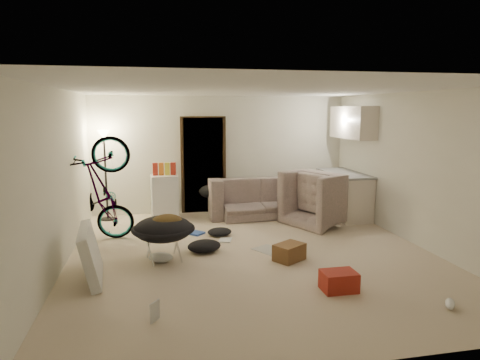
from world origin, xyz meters
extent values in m
cube|color=beige|center=(0.00, 0.00, -0.01)|extent=(5.50, 6.00, 0.02)
cube|color=white|center=(0.00, 0.00, 2.51)|extent=(5.50, 6.00, 0.02)
cube|color=white|center=(0.00, 3.01, 1.25)|extent=(5.50, 0.02, 2.50)
cube|color=white|center=(0.00, -3.01, 1.25)|extent=(5.50, 0.02, 2.50)
cube|color=white|center=(-2.76, 0.00, 1.25)|extent=(0.02, 6.00, 2.50)
cube|color=white|center=(2.76, 0.00, 1.25)|extent=(0.02, 6.00, 2.50)
cube|color=black|center=(-0.40, 2.97, 1.02)|extent=(0.85, 0.10, 2.04)
cube|color=#312111|center=(-0.40, 2.94, 1.02)|extent=(0.97, 0.04, 2.10)
cylinder|color=black|center=(-2.40, 2.65, 0.01)|extent=(0.28, 0.28, 0.03)
cylinder|color=black|center=(-2.40, 2.65, 0.85)|extent=(0.04, 0.04, 1.70)
cone|color=#FFE0A5|center=(-2.40, 2.65, 1.72)|extent=(0.24, 0.24, 0.18)
cube|color=silver|center=(2.43, 2.00, 0.44)|extent=(0.60, 1.50, 0.88)
cube|color=gray|center=(2.43, 2.00, 0.90)|extent=(0.64, 1.54, 0.04)
cube|color=silver|center=(2.56, 2.00, 1.95)|extent=(0.38, 1.40, 0.65)
imported|color=#3C433B|center=(0.68, 2.45, 0.31)|extent=(2.17, 0.94, 0.62)
imported|color=#3C433B|center=(1.84, 1.57, 0.38)|extent=(1.43, 1.50, 0.76)
imported|color=black|center=(-2.30, 1.18, 0.48)|extent=(1.85, 0.86, 1.05)
imported|color=#9E2417|center=(-1.54, -1.92, 0.01)|extent=(0.27, 0.26, 0.02)
cube|color=white|center=(-1.26, 2.55, 0.45)|extent=(0.55, 0.55, 0.90)
cube|color=#9E2417|center=(-1.43, 2.55, 1.00)|extent=(0.11, 0.08, 0.30)
cube|color=orange|center=(-1.31, 2.55, 1.00)|extent=(0.10, 0.07, 0.30)
cube|color=gold|center=(-1.19, 2.55, 1.00)|extent=(0.10, 0.07, 0.30)
cube|color=#9E2417|center=(-1.07, 2.55, 1.00)|extent=(0.12, 0.09, 0.30)
cylinder|color=silver|center=(-1.35, 0.02, 0.22)|extent=(0.61, 0.61, 0.43)
ellipsoid|color=black|center=(-1.35, 0.02, 0.48)|extent=(0.86, 0.86, 0.36)
torus|color=black|center=(-1.35, 0.02, 0.48)|extent=(0.93, 0.93, 0.07)
ellipsoid|color=#4F3A1B|center=(-1.30, -0.01, 0.59)|extent=(0.58, 0.52, 0.22)
ellipsoid|color=black|center=(-0.27, 2.45, 0.54)|extent=(0.62, 0.54, 0.28)
cube|color=silver|center=(-2.30, -0.53, 0.35)|extent=(0.36, 1.07, 0.70)
cube|color=brown|center=(0.47, -0.36, 0.12)|extent=(0.53, 0.50, 0.25)
cube|color=#9E2417|center=(0.73, -1.51, 0.12)|extent=(0.42, 0.31, 0.24)
cylinder|color=beige|center=(0.64, -0.10, 0.07)|extent=(0.15, 0.15, 0.15)
cone|color=beige|center=(0.64, -0.10, 0.18)|extent=(0.08, 0.08, 0.06)
cube|color=#B2AEA4|center=(0.31, 0.14, 0.00)|extent=(0.57, 0.61, 0.01)
cube|color=#3053B0|center=(-0.78, 1.30, 0.02)|extent=(0.40, 0.40, 0.03)
cube|color=silver|center=(-0.30, 0.76, 0.01)|extent=(0.27, 0.31, 0.02)
ellipsoid|color=#3053B0|center=(0.58, 2.55, 0.05)|extent=(0.28, 0.19, 0.10)
ellipsoid|color=slate|center=(-0.13, 2.34, 0.05)|extent=(0.30, 0.20, 0.10)
ellipsoid|color=white|center=(1.76, -2.20, 0.05)|extent=(0.23, 0.27, 0.09)
ellipsoid|color=black|center=(-0.72, 0.30, 0.09)|extent=(0.66, 0.61, 0.17)
ellipsoid|color=black|center=(-0.35, 1.10, 0.07)|extent=(0.50, 0.46, 0.13)
ellipsoid|color=silver|center=(-1.40, -0.02, 0.06)|extent=(0.49, 0.48, 0.12)
camera|label=1|loc=(-1.46, -6.16, 2.20)|focal=32.00mm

